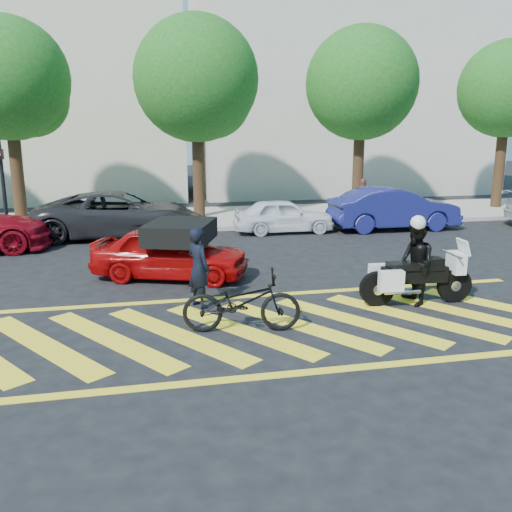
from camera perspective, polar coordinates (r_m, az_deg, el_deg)
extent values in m
plane|color=black|center=(9.80, 1.78, -7.52)|extent=(90.00, 90.00, 0.00)
cube|color=#9E998E|center=(21.28, -5.95, 3.99)|extent=(60.00, 5.00, 0.15)
cube|color=yellow|center=(9.69, -21.51, -8.69)|extent=(2.43, 3.21, 0.01)
cube|color=yellow|center=(9.56, -14.93, -8.49)|extent=(2.43, 3.21, 0.01)
cube|color=yellow|center=(9.56, -8.27, -8.17)|extent=(2.43, 3.21, 0.01)
cube|color=yellow|center=(9.68, -1.71, -7.76)|extent=(2.43, 3.21, 0.01)
cube|color=yellow|center=(9.92, 4.61, -7.26)|extent=(2.43, 3.21, 0.01)
cube|color=yellow|center=(10.27, 10.54, -6.71)|extent=(2.43, 3.21, 0.01)
cube|color=yellow|center=(10.73, 16.01, -6.15)|extent=(2.43, 3.21, 0.01)
cube|color=yellow|center=(11.28, 20.98, -5.58)|extent=(2.43, 3.21, 0.01)
cube|color=yellow|center=(8.11, 5.05, -12.12)|extent=(12.00, 0.20, 0.01)
cube|color=yellow|center=(11.55, -0.47, -4.23)|extent=(12.00, 0.20, 0.01)
cube|color=beige|center=(30.49, -23.85, 15.03)|extent=(16.00, 8.00, 10.00)
cube|color=beige|center=(31.99, 8.87, 16.73)|extent=(16.00, 8.00, 11.00)
cylinder|color=black|center=(21.38, -23.86, 8.18)|extent=(0.44, 0.44, 4.00)
sphere|color=#17561A|center=(21.40, -24.67, 16.60)|extent=(4.20, 4.20, 4.20)
sphere|color=#17561A|center=(21.54, -22.73, 15.06)|extent=(2.73, 2.73, 2.73)
cylinder|color=black|center=(21.06, -6.08, 9.16)|extent=(0.44, 0.44, 4.00)
sphere|color=#17561A|center=(21.08, -6.31, 18.05)|extent=(4.60, 4.60, 4.60)
sphere|color=#17561A|center=(21.41, -4.68, 16.16)|extent=(2.99, 2.99, 2.99)
cylinder|color=black|center=(22.68, 10.70, 9.30)|extent=(0.44, 0.44, 4.00)
sphere|color=#17561A|center=(22.70, 11.06, 17.40)|extent=(4.40, 4.40, 4.40)
sphere|color=#17561A|center=(23.17, 12.10, 15.63)|extent=(2.86, 2.86, 2.86)
cylinder|color=black|center=(25.88, 24.27, 8.83)|extent=(0.44, 0.44, 4.00)
sphere|color=#17561A|center=(25.89, 24.94, 15.67)|extent=(4.00, 4.00, 4.00)
cylinder|color=black|center=(19.27, -25.03, 6.44)|extent=(0.12, 0.12, 3.20)
imported|color=black|center=(10.75, -6.07, -1.22)|extent=(0.62, 0.70, 1.60)
imported|color=black|center=(9.45, -1.53, -4.83)|extent=(2.14, 1.02, 1.08)
cylinder|color=black|center=(11.11, 12.62, -3.40)|extent=(0.71, 0.19, 0.70)
cylinder|color=silver|center=(11.11, 12.62, -3.40)|extent=(0.22, 0.18, 0.21)
cylinder|color=black|center=(11.81, 20.14, -2.91)|extent=(0.71, 0.19, 0.70)
cylinder|color=silver|center=(11.81, 20.14, -2.91)|extent=(0.22, 0.18, 0.21)
cube|color=black|center=(11.34, 16.34, -1.88)|extent=(1.34, 0.35, 0.32)
cube|color=black|center=(11.43, 17.86, -0.77)|extent=(0.50, 0.34, 0.23)
cube|color=black|center=(11.19, 15.17, -1.00)|extent=(0.60, 0.39, 0.13)
cube|color=silver|center=(11.69, 20.33, -0.65)|extent=(0.26, 0.46, 0.43)
cube|color=silver|center=(11.36, 12.97, -1.83)|extent=(0.49, 0.22, 0.40)
cube|color=silver|center=(10.87, 14.04, -2.57)|extent=(0.49, 0.22, 0.40)
imported|color=black|center=(11.29, 16.42, -0.79)|extent=(0.68, 0.85, 1.68)
imported|color=#A00708|center=(12.94, -9.00, 0.36)|extent=(3.95, 2.62, 1.25)
imported|color=black|center=(18.29, -14.16, 4.27)|extent=(5.53, 2.82, 1.49)
imported|color=white|center=(18.55, 2.94, 4.26)|extent=(3.44, 1.43, 1.16)
imported|color=navy|center=(19.68, 14.28, 4.86)|extent=(4.52, 1.62, 1.48)
imported|color=brown|center=(20.81, 11.20, 5.93)|extent=(0.91, 0.41, 1.52)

